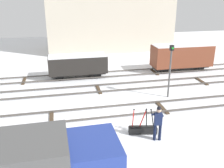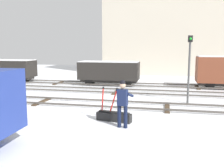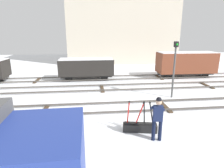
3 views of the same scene
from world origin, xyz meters
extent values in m
plane|color=white|center=(0.00, 0.00, 0.00)|extent=(60.00, 60.00, 0.00)
cube|color=#4C4742|center=(0.00, -0.72, 0.13)|extent=(44.00, 0.07, 0.10)
cube|color=#4C4742|center=(0.00, 0.72, 0.13)|extent=(44.00, 0.07, 0.10)
cube|color=#423323|center=(-3.52, 0.00, 0.04)|extent=(0.24, 1.94, 0.08)
cube|color=#423323|center=(3.52, 0.00, 0.04)|extent=(0.24, 1.94, 0.08)
cube|color=#4C4742|center=(0.00, 3.38, 0.13)|extent=(44.00, 0.07, 0.10)
cube|color=#4C4742|center=(0.00, 4.82, 0.13)|extent=(44.00, 0.07, 0.10)
cube|color=#423323|center=(0.00, 4.10, 0.04)|extent=(0.24, 1.94, 0.08)
cube|color=#423323|center=(8.80, 4.10, 0.04)|extent=(0.24, 1.94, 0.08)
cube|color=#4C4742|center=(0.00, 6.68, 0.13)|extent=(44.00, 0.07, 0.10)
cube|color=#4C4742|center=(0.00, 8.12, 0.13)|extent=(44.00, 0.07, 0.10)
cube|color=#423323|center=(-5.87, 7.40, 0.04)|extent=(0.24, 1.94, 0.08)
cube|color=#423323|center=(5.87, 7.40, 0.04)|extent=(0.24, 1.94, 0.08)
cube|color=black|center=(1.29, -2.70, 0.18)|extent=(1.56, 0.65, 0.36)
cube|color=black|center=(1.29, -2.70, 0.39)|extent=(1.38, 0.46, 0.06)
cylinder|color=red|center=(0.76, -2.60, 0.88)|extent=(0.13, 0.08, 1.05)
sphere|color=black|center=(0.79, -2.60, 1.41)|extent=(0.09, 0.09, 0.09)
cylinder|color=red|center=(1.26, -2.70, 0.86)|extent=(0.38, 0.13, 1.02)
sphere|color=black|center=(1.41, -2.73, 1.36)|extent=(0.09, 0.09, 0.09)
cylinder|color=black|center=(1.45, -2.73, 0.88)|extent=(0.12, 0.08, 1.05)
sphere|color=black|center=(1.42, -2.73, 1.41)|extent=(0.09, 0.09, 0.09)
cylinder|color=black|center=(1.75, -2.80, 0.88)|extent=(0.25, 0.10, 1.04)
sphere|color=black|center=(1.66, -2.78, 1.39)|extent=(0.09, 0.09, 0.09)
cylinder|color=#111831|center=(1.66, -3.45, 0.44)|extent=(0.15, 0.15, 0.89)
cylinder|color=#111831|center=(1.91, -3.51, 0.44)|extent=(0.15, 0.15, 0.89)
cube|color=#192347|center=(1.78, -3.48, 1.20)|extent=(0.42, 0.31, 0.63)
sphere|color=tan|center=(1.78, -3.48, 1.68)|extent=(0.24, 0.24, 0.24)
sphere|color=black|center=(1.78, -3.48, 1.78)|extent=(0.22, 0.22, 0.22)
cylinder|color=#192347|center=(1.63, -3.18, 1.32)|extent=(0.22, 0.58, 0.38)
cylinder|color=#192347|center=(2.05, -3.24, 1.27)|extent=(0.22, 0.61, 0.28)
cube|color=navy|center=(-1.98, -6.63, 1.50)|extent=(1.94, 2.14, 1.90)
cube|color=black|center=(-1.08, -6.61, 1.83)|extent=(0.08, 1.79, 0.76)
cylinder|color=#4C4C4C|center=(4.65, 1.60, 1.71)|extent=(0.12, 0.12, 3.42)
cube|color=black|center=(4.65, 1.60, 3.60)|extent=(0.24, 0.24, 0.36)
sphere|color=green|center=(4.65, 1.47, 3.60)|extent=(0.14, 0.14, 0.14)
cube|color=beige|center=(3.82, 18.79, 5.90)|extent=(15.54, 6.50, 11.81)
cube|color=#2D2B28|center=(8.54, 7.40, 0.40)|extent=(5.37, 1.21, 0.20)
cube|color=brown|center=(8.54, 7.40, 1.47)|extent=(5.66, 1.98, 1.94)
cube|color=white|center=(8.54, 7.40, 2.47)|extent=(5.55, 1.90, 0.06)
cylinder|color=black|center=(6.70, 6.90, 0.35)|extent=(0.70, 0.11, 0.70)
cylinder|color=black|center=(6.72, 7.95, 0.35)|extent=(0.70, 0.11, 0.70)
cylinder|color=black|center=(10.37, 6.86, 0.35)|extent=(0.70, 0.11, 0.70)
cylinder|color=black|center=(10.38, 7.91, 0.35)|extent=(0.70, 0.11, 0.70)
cube|color=#2D2B28|center=(-1.26, 7.40, 0.40)|extent=(4.75, 1.18, 0.20)
cube|color=black|center=(-1.26, 7.40, 1.22)|extent=(5.00, 1.95, 1.45)
cube|color=white|center=(-1.26, 7.40, 1.98)|extent=(4.90, 1.87, 0.06)
cylinder|color=black|center=(-2.88, 6.87, 0.35)|extent=(0.70, 0.10, 0.70)
cylinder|color=black|center=(-2.89, 7.92, 0.35)|extent=(0.70, 0.10, 0.70)
cylinder|color=black|center=(0.36, 6.89, 0.35)|extent=(0.70, 0.10, 0.70)
cylinder|color=black|center=(0.36, 7.94, 0.35)|extent=(0.70, 0.10, 0.70)
camera|label=1|loc=(-2.81, -13.83, 7.14)|focal=40.27mm
camera|label=2|loc=(3.38, -12.72, 3.09)|focal=39.63mm
camera|label=3|loc=(-0.80, -10.15, 4.30)|focal=30.12mm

